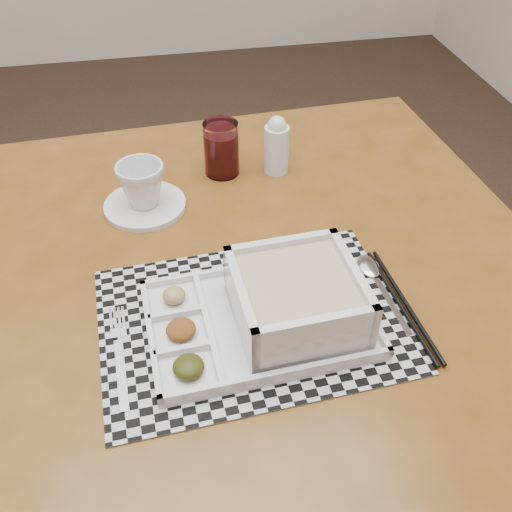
# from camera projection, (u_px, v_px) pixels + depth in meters

# --- Properties ---
(dining_table) EXTENTS (1.09, 1.09, 0.78)m
(dining_table) POSITION_uv_depth(u_px,v_px,m) (242.00, 306.00, 0.97)
(dining_table) COLOR #50310E
(dining_table) RESTS_ON ground
(placemat) EXTENTS (0.46, 0.34, 0.00)m
(placemat) POSITION_uv_depth(u_px,v_px,m) (251.00, 319.00, 0.84)
(placemat) COLOR #B1B1B9
(placemat) RESTS_ON dining_table
(serving_tray) EXTENTS (0.33, 0.24, 0.09)m
(serving_tray) POSITION_uv_depth(u_px,v_px,m) (284.00, 307.00, 0.81)
(serving_tray) COLOR silver
(serving_tray) RESTS_ON placemat
(fork) EXTENTS (0.03, 0.19, 0.00)m
(fork) POSITION_uv_depth(u_px,v_px,m) (121.00, 353.00, 0.79)
(fork) COLOR silver
(fork) RESTS_ON placemat
(spoon) EXTENTS (0.04, 0.18, 0.01)m
(spoon) POSITION_uv_depth(u_px,v_px,m) (372.00, 271.00, 0.91)
(spoon) COLOR silver
(spoon) RESTS_ON placemat
(chopsticks) EXTENTS (0.03, 0.24, 0.01)m
(chopsticks) POSITION_uv_depth(u_px,v_px,m) (403.00, 304.00, 0.86)
(chopsticks) COLOR black
(chopsticks) RESTS_ON placemat
(saucer) EXTENTS (0.15, 0.15, 0.01)m
(saucer) POSITION_uv_depth(u_px,v_px,m) (145.00, 205.00, 1.05)
(saucer) COLOR silver
(saucer) RESTS_ON dining_table
(cup) EXTENTS (0.09, 0.09, 0.08)m
(cup) POSITION_uv_depth(u_px,v_px,m) (142.00, 185.00, 1.02)
(cup) COLOR silver
(cup) RESTS_ON saucer
(juice_glass) EXTENTS (0.07, 0.07, 0.11)m
(juice_glass) POSITION_uv_depth(u_px,v_px,m) (221.00, 150.00, 1.11)
(juice_glass) COLOR white
(juice_glass) RESTS_ON dining_table
(creamer_bottle) EXTENTS (0.05, 0.05, 0.12)m
(creamer_bottle) POSITION_uv_depth(u_px,v_px,m) (277.00, 146.00, 1.11)
(creamer_bottle) COLOR silver
(creamer_bottle) RESTS_ON dining_table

